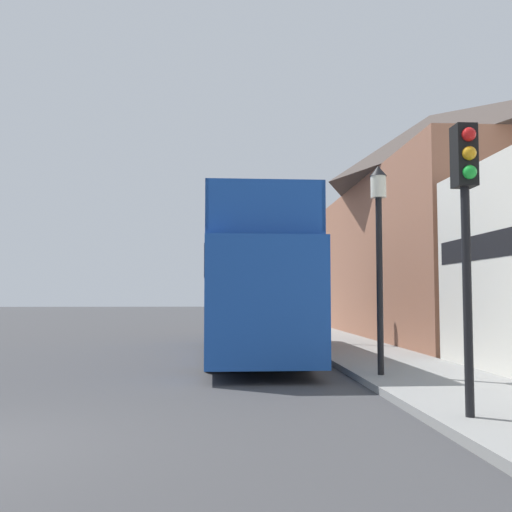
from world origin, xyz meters
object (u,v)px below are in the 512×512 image
Objects in this scene: tour_bus at (250,291)px; parked_car_ahead_of_bus at (259,320)px; traffic_signal at (466,202)px; lamp_post_second at (317,249)px; lamp_post_nearest at (379,228)px.

tour_bus is 8.52m from parked_car_ahead_of_bus.
traffic_signal is 12.66m from lamp_post_second.
tour_bus reaches higher than parked_car_ahead_of_bus.
tour_bus is 5.99m from lamp_post_nearest.
traffic_signal is 0.91× the size of lamp_post_nearest.
tour_bus is 2.44× the size of lamp_post_second.
tour_bus is at bearing 114.18° from lamp_post_nearest.
lamp_post_second reaches higher than parked_car_ahead_of_bus.
traffic_signal is at bearing -85.53° from parked_car_ahead_of_bus.
tour_bus is 2.66× the size of lamp_post_nearest.
lamp_post_nearest is at bearing 90.39° from traffic_signal.
lamp_post_nearest is (-0.03, 4.29, 0.13)m from traffic_signal.
lamp_post_second is (0.08, 8.36, 0.24)m from lamp_post_nearest.
lamp_post_nearest reaches higher than parked_car_ahead_of_bus.
tour_bus is 2.91× the size of traffic_signal.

